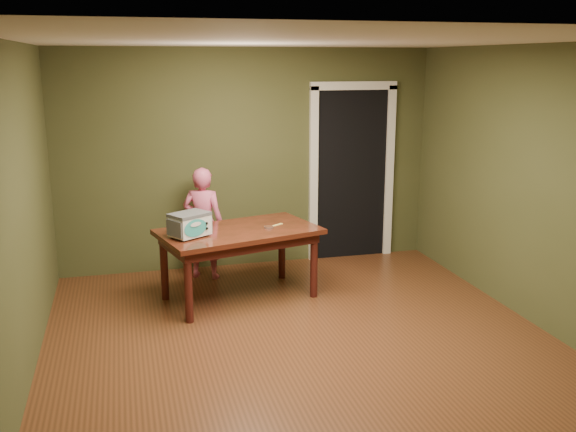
# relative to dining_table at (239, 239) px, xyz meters

# --- Properties ---
(floor) EXTENTS (5.00, 5.00, 0.00)m
(floor) POSITION_rel_dining_table_xyz_m (0.34, -1.36, -0.65)
(floor) COLOR brown
(floor) RESTS_ON ground
(room_shell) EXTENTS (4.52, 5.02, 2.61)m
(room_shell) POSITION_rel_dining_table_xyz_m (0.34, -1.36, 1.06)
(room_shell) COLOR #414525
(room_shell) RESTS_ON ground
(doorway) EXTENTS (1.10, 0.66, 2.25)m
(doorway) POSITION_rel_dining_table_xyz_m (1.64, 1.42, 0.41)
(doorway) COLOR black
(doorway) RESTS_ON ground
(dining_table) EXTENTS (1.78, 1.28, 0.75)m
(dining_table) POSITION_rel_dining_table_xyz_m (0.00, 0.00, 0.00)
(dining_table) COLOR #32150B
(dining_table) RESTS_ON floor
(toy_oven) EXTENTS (0.46, 0.42, 0.24)m
(toy_oven) POSITION_rel_dining_table_xyz_m (-0.52, -0.15, 0.23)
(toy_oven) COLOR #4C4F54
(toy_oven) RESTS_ON dining_table
(baking_pan) EXTENTS (0.10, 0.10, 0.02)m
(baking_pan) POSITION_rel_dining_table_xyz_m (0.31, -0.04, 0.11)
(baking_pan) COLOR silver
(baking_pan) RESTS_ON dining_table
(spatula) EXTENTS (0.16, 0.12, 0.01)m
(spatula) POSITION_rel_dining_table_xyz_m (0.41, 0.06, 0.10)
(spatula) COLOR #F5DC6A
(spatula) RESTS_ON dining_table
(child) EXTENTS (0.56, 0.47, 1.29)m
(child) POSITION_rel_dining_table_xyz_m (-0.27, 0.76, -0.01)
(child) COLOR #DB5A82
(child) RESTS_ON floor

